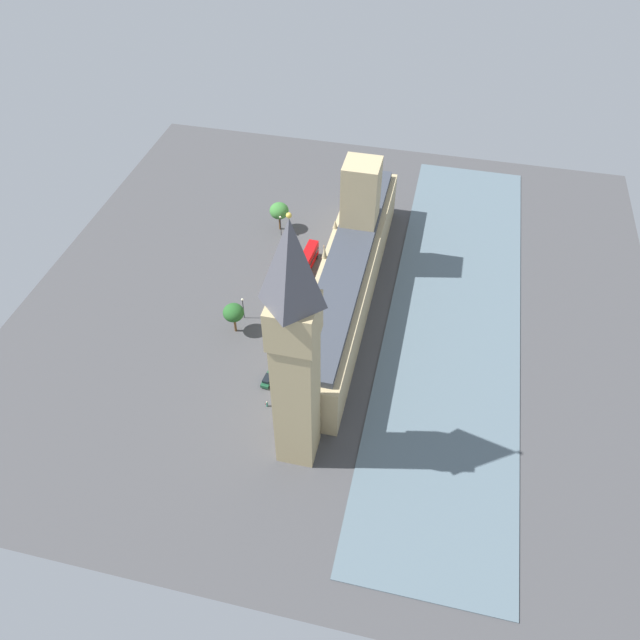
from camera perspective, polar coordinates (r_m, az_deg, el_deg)
name	(u,v)px	position (r m, az deg, el deg)	size (l,w,h in m)	color
ground_plane	(338,299)	(149.44, 1.68, 1.90)	(147.30, 147.30, 0.00)	#424244
river_thames	(454,317)	(148.13, 12.21, 0.24)	(30.10, 132.57, 0.25)	slate
parliament_building	(349,271)	(145.38, 2.67, 4.56)	(11.95, 77.30, 29.34)	tan
clock_tower	(294,350)	(99.57, -2.36, -2.74)	(7.92, 7.92, 54.72)	tan
double_decker_bus_corner	(308,259)	(156.88, -1.12, 5.64)	(3.21, 10.64, 4.75)	#B20C0F
car_yellow_cab_leading	(292,316)	(144.13, -2.61, 0.36)	(1.87, 4.62, 1.74)	gold
car_dark_green_opposite_hall	(268,380)	(131.48, -4.82, -5.48)	(2.16, 4.39, 1.74)	#19472D
pedestrian_far_end	(324,248)	(163.60, 0.36, 6.67)	(0.63, 0.56, 1.50)	gray
pedestrian_near_tower	(304,306)	(146.85, -1.48, 1.32)	(0.64, 0.61, 1.51)	navy
pedestrian_under_trees	(267,404)	(127.74, -4.89, -7.70)	(0.57, 0.47, 1.49)	#336B60
plane_tree_by_river_gate	(233,313)	(139.20, -7.95, 0.66)	(4.72, 4.72, 7.76)	brown
plane_tree_trailing	(279,211)	(168.16, -3.77, 9.97)	(5.10, 5.10, 8.10)	brown
street_lamp_kerbside	(281,222)	(166.87, -3.65, 8.99)	(0.56, 0.56, 6.10)	black
street_lamp_midblock	(243,304)	(142.98, -7.10, 1.42)	(0.56, 0.56, 6.08)	black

